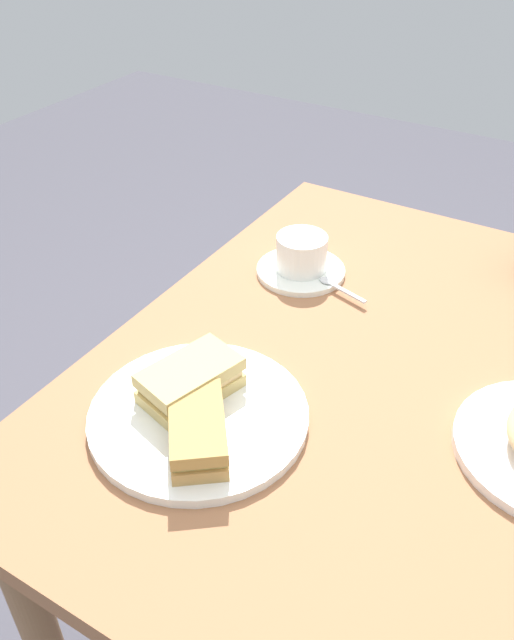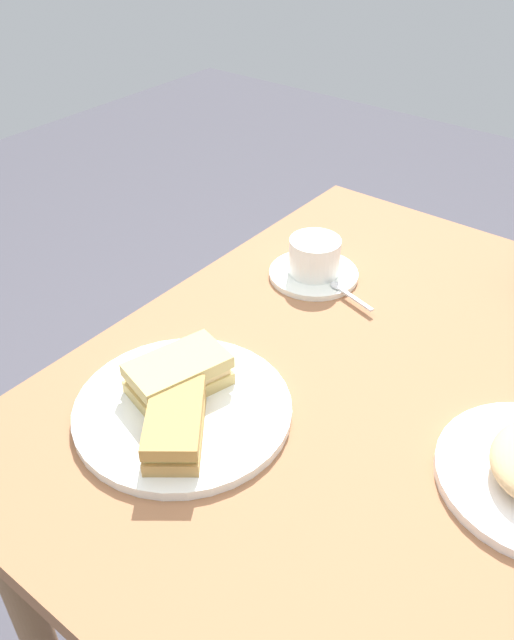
{
  "view_description": "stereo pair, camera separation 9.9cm",
  "coord_description": "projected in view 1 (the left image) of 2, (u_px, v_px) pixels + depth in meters",
  "views": [
    {
      "loc": [
        -0.71,
        -0.2,
        1.36
      ],
      "look_at": [
        -0.03,
        0.21,
        0.77
      ],
      "focal_mm": 37.19,
      "sensor_mm": 36.0,
      "label": 1
    },
    {
      "loc": [
        -0.66,
        -0.28,
        1.36
      ],
      "look_at": [
        -0.03,
        0.21,
        0.77
      ],
      "focal_mm": 37.19,
      "sensor_mm": 36.0,
      "label": 2
    }
  ],
  "objects": [
    {
      "name": "sandwich_front",
      "position": [
        191.0,
        380.0,
        0.87
      ],
      "size": [
        0.15,
        0.11,
        0.05
      ],
      "color": "tan",
      "rests_on": "sandwich_plate"
    },
    {
      "name": "sandwich_back",
      "position": [
        198.0,
        430.0,
        0.8
      ],
      "size": [
        0.14,
        0.13,
        0.04
      ],
      "color": "tan",
      "rests_on": "sandwich_plate"
    },
    {
      "name": "coffee_cup",
      "position": [
        302.0,
        251.0,
        1.13
      ],
      "size": [
        0.11,
        0.09,
        0.06
      ],
      "color": "white",
      "rests_on": "coffee_saucer"
    },
    {
      "name": "sandwich_plate",
      "position": [
        199.0,
        415.0,
        0.87
      ],
      "size": [
        0.29,
        0.29,
        0.01
      ],
      "primitive_type": "cylinder",
      "color": "white",
      "rests_on": "dining_table"
    },
    {
      "name": "spoon",
      "position": [
        335.0,
        285.0,
        1.1
      ],
      "size": [
        0.04,
        0.1,
        0.01
      ],
      "color": "silver",
      "rests_on": "coffee_saucer"
    },
    {
      "name": "coffee_saucer",
      "position": [
        301.0,
        271.0,
        1.15
      ],
      "size": [
        0.15,
        0.15,
        0.01
      ],
      "primitive_type": "cylinder",
      "color": "white",
      "rests_on": "dining_table"
    },
    {
      "name": "dining_table",
      "position": [
        386.0,
        425.0,
        1.01
      ],
      "size": [
        1.01,
        0.81,
        0.74
      ],
      "color": "#996441",
      "rests_on": "ground_plane"
    }
  ]
}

